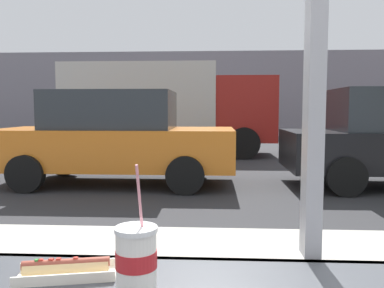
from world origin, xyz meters
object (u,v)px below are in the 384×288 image
at_px(hotdog_tray_far, 67,269).
at_px(parked_car_orange, 115,137).
at_px(soda_cup_right, 136,258).
at_px(box_truck, 167,105).

relative_size(hotdog_tray_far, parked_car_orange, 0.06).
xyz_separation_m(soda_cup_right, hotdog_tray_far, (-0.20, 0.07, -0.06)).
height_order(parked_car_orange, box_truck, box_truck).
relative_size(soda_cup_right, box_truck, 0.05).
height_order(hotdog_tray_far, parked_car_orange, parked_car_orange).
relative_size(soda_cup_right, hotdog_tray_far, 1.17).
xyz_separation_m(hotdog_tray_far, parked_car_orange, (-1.45, 6.27, -0.09)).
distance_m(parked_car_orange, box_truck, 4.98).
height_order(soda_cup_right, hotdog_tray_far, soda_cup_right).
height_order(soda_cup_right, box_truck, box_truck).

